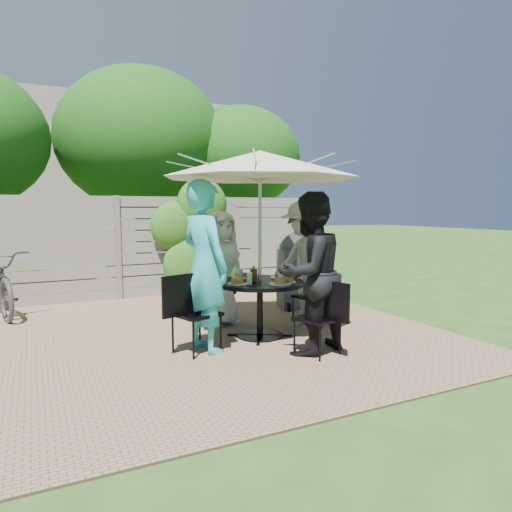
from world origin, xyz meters
name	(u,v)px	position (x,y,z in m)	size (l,w,h in m)	color
backyard_envelope	(80,177)	(0.09, 10.29, 2.61)	(60.00, 60.00, 5.00)	#285019
patio_table	(260,298)	(1.19, -0.22, 0.50)	(1.35, 1.35, 0.72)	black
umbrella	(260,165)	(1.19, -0.22, 2.15)	(2.94, 2.94, 2.32)	silver
chair_back	(214,304)	(0.93, 0.71, 0.27)	(0.52, 0.69, 0.91)	black
person_back	(220,269)	(0.97, 0.58, 0.80)	(0.78, 0.51, 1.59)	silver
chair_left	(196,330)	(0.25, -0.48, 0.28)	(0.70, 0.56, 0.92)	black
person_left	(205,267)	(0.38, -0.44, 0.97)	(0.71, 0.47, 1.94)	#28A6B0
chair_front	(318,333)	(1.44, -1.15, 0.26)	(0.52, 0.65, 0.86)	black
person_front	(310,274)	(1.40, -1.03, 0.90)	(0.88, 0.68, 1.81)	black
chair_right	(311,307)	(2.12, 0.03, 0.25)	(0.63, 0.49, 0.83)	black
person_right	(305,264)	(1.99, -0.01, 0.87)	(1.12, 0.64, 1.74)	#AAA8A5
plate_back	(242,276)	(1.09, 0.12, 0.75)	(0.26, 0.26, 0.06)	white
plate_left	(237,282)	(0.84, -0.32, 0.75)	(0.26, 0.26, 0.06)	white
plate_front	(280,283)	(1.28, -0.57, 0.75)	(0.26, 0.26, 0.06)	white
plate_right	(281,276)	(1.53, -0.13, 0.75)	(0.26, 0.26, 0.06)	white
plate_extra	(287,280)	(1.44, -0.47, 0.75)	(0.24, 0.24, 0.06)	white
glass_back	(240,274)	(1.02, 0.00, 0.79)	(0.07, 0.07, 0.14)	silver
glass_left	(250,279)	(0.96, -0.39, 0.79)	(0.07, 0.07, 0.14)	silver
glass_front	(280,277)	(1.35, -0.45, 0.79)	(0.07, 0.07, 0.14)	silver
syrup_jug	(254,275)	(1.11, -0.19, 0.80)	(0.09, 0.09, 0.16)	#59280C
coffee_cup	(254,274)	(1.22, 0.01, 0.78)	(0.08, 0.08, 0.12)	#C6B293
bbq_grill	(299,273)	(2.51, 0.99, 0.59)	(0.73, 0.62, 1.29)	#515156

